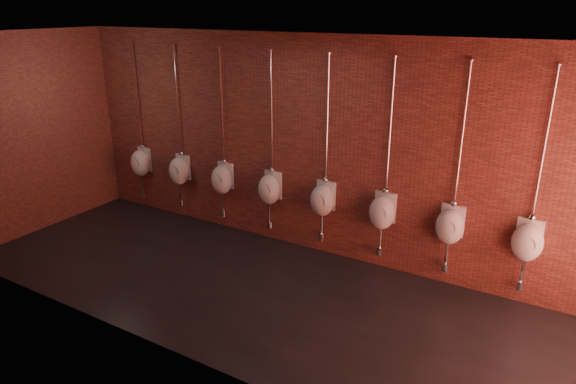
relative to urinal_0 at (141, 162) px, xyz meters
name	(u,v)px	position (x,y,z in m)	size (l,w,h in m)	color
ground	(257,291)	(3.41, -1.37, -0.90)	(8.50, 8.50, 0.00)	black
room_shell	(253,143)	(3.41, -1.37, 1.11)	(8.54, 3.04, 3.22)	black
urinal_0	(141,162)	(0.00, 0.00, 0.00)	(0.39, 0.34, 2.71)	white
urinal_1	(179,170)	(0.92, 0.00, 0.00)	(0.39, 0.34, 2.71)	white
urinal_2	(222,179)	(1.83, 0.00, 0.00)	(0.39, 0.34, 2.71)	white
urinal_3	(270,188)	(2.75, 0.00, 0.00)	(0.39, 0.34, 2.71)	white
urinal_4	(323,199)	(3.66, 0.00, 0.00)	(0.39, 0.34, 2.71)	white
urinal_5	(382,211)	(4.58, 0.00, 0.00)	(0.39, 0.34, 2.71)	white
urinal_6	(450,225)	(5.50, 0.00, 0.00)	(0.39, 0.34, 2.71)	white
urinal_7	(528,241)	(6.41, 0.00, 0.00)	(0.39, 0.34, 2.71)	white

